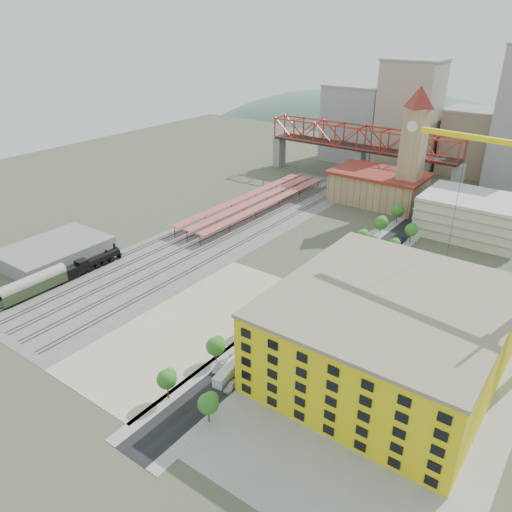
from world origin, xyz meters
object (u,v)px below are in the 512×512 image
Objects in this scene: clock_tower at (414,139)px; site_trailer_d at (313,302)px; site_trailer_a at (227,373)px; locomotive at (92,263)px; construction_building at (388,333)px; site_trailer_b at (280,329)px; site_trailer_c at (303,310)px; coach at (33,285)px; car_0 at (233,356)px.

site_trailer_d is (8.00, -86.50, -27.27)m from clock_tower.
locomotive is at bearing 158.37° from site_trailer_a.
site_trailer_b is at bearing -174.82° from construction_building.
site_trailer_b is at bearing -85.53° from clock_tower.
clock_tower is at bearing 84.88° from site_trailer_c.
site_trailer_c is (8.00, -91.38, -27.31)m from clock_tower.
locomotive is at bearing -175.18° from construction_building.
site_trailer_d is at bearing 75.71° from site_trailer_b.
site_trailer_d is (66.00, 40.74, -1.83)m from coach.
construction_building is at bearing -9.11° from site_trailer_b.
construction_building is at bearing 16.49° from coach.
clock_tower is 125.97m from site_trailer_a.
site_trailer_b is (66.00, 24.88, -1.92)m from coach.
site_trailer_a is 36.18m from site_trailer_d.
site_trailer_b is (0.00, 20.32, 0.13)m from site_trailer_a.
locomotive is 2.65× the size of site_trailer_a.
site_trailer_a is 0.85× the size of site_trailer_d.
locomotive reaches higher than site_trailer_c.
site_trailer_b is at bearing -100.12° from site_trailer_c.
car_0 is (63.00, 10.32, -2.49)m from coach.
coach is 75.13m from site_trailer_c.
construction_building reaches higher than site_trailer_d.
clock_tower is 1.03× the size of construction_building.
coach reaches higher than locomotive.
site_trailer_d is at bearing -84.72° from clock_tower.
construction_building is 2.59× the size of coach.
locomotive is 2.31× the size of site_trailer_c.
car_0 is at bearing -108.23° from site_trailer_d.
site_trailer_a is 20.32m from site_trailer_b.
coach is (0.00, -19.47, 1.07)m from locomotive.
clock_tower is at bearing 89.78° from car_0.
construction_building reaches higher than site_trailer_c.
clock_tower reaches higher than construction_building.
locomotive is 69.34m from site_trailer_d.
site_trailer_d is (0.00, 36.18, 0.22)m from site_trailer_a.
site_trailer_c is 2.25× the size of car_0.
clock_tower is 142.12m from coach.
locomotive reaches higher than car_0.
clock_tower reaches higher than site_trailer_c.
site_trailer_b is (66.00, 5.41, -0.85)m from locomotive.
locomotive reaches higher than site_trailer_d.
car_0 is at bearing -149.75° from construction_building.
coach is 4.34× the size of car_0.
site_trailer_c is (0.00, 10.97, 0.05)m from site_trailer_b.
clock_tower is 2.67× the size of coach.
construction_building is 30.36m from site_trailer_d.
site_trailer_c is at bearing -85.00° from clock_tower.
clock_tower is 91.05m from site_trailer_d.
clock_tower is at bearing 61.71° from locomotive.
clock_tower is 2.22× the size of locomotive.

